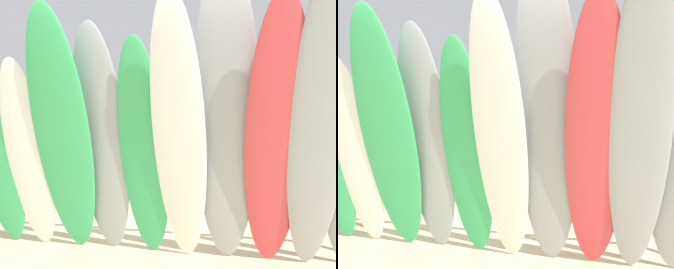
{
  "view_description": "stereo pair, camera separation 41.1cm",
  "coord_description": "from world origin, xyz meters",
  "views": [
    {
      "loc": [
        1.23,
        -4.66,
        1.86
      ],
      "look_at": [
        0.0,
        1.66,
        0.92
      ],
      "focal_mm": 49.89,
      "sensor_mm": 36.0,
      "label": 1
    },
    {
      "loc": [
        1.63,
        -4.57,
        1.86
      ],
      "look_at": [
        0.0,
        1.66,
        0.92
      ],
      "focal_mm": 49.89,
      "sensor_mm": 36.0,
      "label": 2
    }
  ],
  "objects": [
    {
      "name": "ground",
      "position": [
        0.0,
        14.0,
        0.0
      ],
      "size": [
        60.0,
        60.0,
        0.0
      ],
      "primitive_type": "plane",
      "color": "#D3BC8C"
    },
    {
      "name": "ocean_water",
      "position": [
        0.0,
        30.85,
        0.01
      ],
      "size": [
        60.0,
        40.0,
        0.02
      ],
      "primitive_type": "cube",
      "color": "#235B7F",
      "rests_on": "ground"
    },
    {
      "name": "surfboard_rack",
      "position": [
        0.0,
        0.0,
        0.62
      ],
      "size": [
        4.61,
        0.07,
        0.76
      ],
      "color": "brown",
      "rests_on": "ground"
    },
    {
      "name": "surfboard_white_3",
      "position": [
        -0.97,
        -0.51,
        0.98
      ],
      "size": [
        0.47,
        0.62,
        1.96
      ],
      "primitive_type": "ellipsoid",
      "rotation": [
        0.28,
        0.0,
        -0.02
      ],
      "color": "white",
      "rests_on": "ground"
    },
    {
      "name": "surfboard_green_4",
      "position": [
        -0.57,
        -0.61,
        1.21
      ],
      "size": [
        0.56,
        0.83,
        2.42
      ],
      "primitive_type": "ellipsoid",
      "rotation": [
        0.31,
        0.0,
        0.01
      ],
      "color": "#38B266",
      "rests_on": "ground"
    },
    {
      "name": "surfboard_grey_5",
      "position": [
        -0.23,
        -0.46,
        1.13
      ],
      "size": [
        0.55,
        0.62,
        2.27
      ],
      "primitive_type": "ellipsoid",
      "rotation": [
        0.23,
        0.0,
        -0.07
      ],
      "color": "#999EA3",
      "rests_on": "ground"
    },
    {
      "name": "surfboard_green_6",
      "position": [
        0.19,
        -0.51,
        1.07
      ],
      "size": [
        0.51,
        0.66,
        2.14
      ],
      "primitive_type": "ellipsoid",
      "rotation": [
        0.26,
        0.0,
        -0.08
      ],
      "color": "#38B266",
      "rests_on": "ground"
    },
    {
      "name": "surfboard_white_7",
      "position": [
        0.55,
        -0.63,
        1.25
      ],
      "size": [
        0.54,
        0.84,
        2.5
      ],
      "primitive_type": "ellipsoid",
      "rotation": [
        0.29,
        0.0,
        -0.07
      ],
      "color": "white",
      "rests_on": "ground"
    },
    {
      "name": "surfboard_grey_8",
      "position": [
        0.95,
        -0.57,
        1.38
      ],
      "size": [
        0.6,
        0.75,
        2.75
      ],
      "primitive_type": "ellipsoid",
      "rotation": [
        0.24,
        0.0,
        -0.02
      ],
      "color": "#999EA3",
      "rests_on": "ground"
    },
    {
      "name": "surfboard_red_9",
      "position": [
        1.38,
        -0.61,
        1.24
      ],
      "size": [
        0.58,
        0.88,
        2.47
      ],
      "primitive_type": "ellipsoid",
      "rotation": [
        0.3,
        0.0,
        0.07
      ],
      "color": "#D13D42",
      "rests_on": "ground"
    },
    {
      "name": "surfboard_grey_10",
      "position": [
        1.74,
        -0.66,
        1.4
      ],
      "size": [
        0.57,
        0.95,
        2.79
      ],
      "primitive_type": "ellipsoid",
      "rotation": [
        0.3,
        0.0,
        0.07
      ],
      "color": "#999EA3",
      "rests_on": "ground"
    },
    {
      "name": "beachgoer_photographing",
      "position": [
        -3.93,
        5.43,
        0.99
      ],
      "size": [
        0.52,
        0.46,
        1.72
      ],
      "rotation": [
        0.0,
        0.0,
        3.84
      ],
      "color": "tan",
      "rests_on": "ground"
    },
    {
      "name": "beachgoer_midbeach",
      "position": [
        -2.64,
        4.31,
        0.87
      ],
      "size": [
        0.57,
        0.24,
        1.51
      ],
      "rotation": [
        0.0,
        0.0,
        0.13
      ],
      "color": "brown",
      "rests_on": "ground"
    },
    {
      "name": "distant_boat",
      "position": [
        -7.07,
        16.62,
        0.15
      ],
      "size": [
        4.2,
        0.81,
        0.34
      ],
      "color": "teal",
      "rests_on": "ground"
    }
  ]
}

